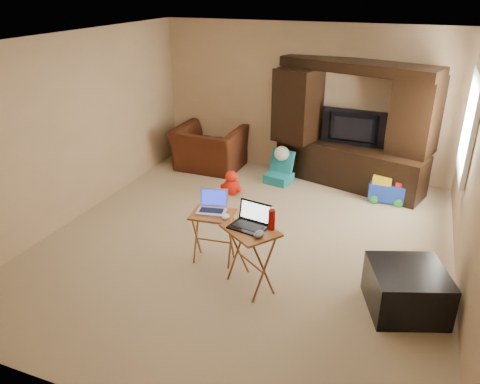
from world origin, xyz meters
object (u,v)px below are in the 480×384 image
at_px(laptop_right, 248,218).
at_px(water_bottle, 272,220).
at_px(push_toy, 388,189).
at_px(recliner, 209,148).
at_px(tray_table_right, 250,259).
at_px(mouse_left, 226,217).
at_px(plush_toy, 231,183).
at_px(child_rocker, 279,168).
at_px(mouse_right, 259,234).
at_px(ottoman, 406,290).
at_px(entertainment_center, 353,126).
at_px(tray_table_left, 213,237).
at_px(television, 352,129).
at_px(laptop_left, 211,203).

xyz_separation_m(laptop_right, water_bottle, (0.24, 0.06, -0.01)).
bearing_deg(push_toy, recliner, 174.92).
height_order(tray_table_right, mouse_left, tray_table_right).
height_order(plush_toy, tray_table_right, tray_table_right).
bearing_deg(child_rocker, mouse_left, -75.11).
bearing_deg(water_bottle, tray_table_right, -158.20).
xyz_separation_m(child_rocker, laptop_right, (0.53, -2.90, 0.57)).
xyz_separation_m(laptop_right, mouse_right, (0.17, -0.14, -0.09)).
height_order(ottoman, water_bottle, water_bottle).
height_order(child_rocker, mouse_right, mouse_right).
relative_size(push_toy, laptop_right, 1.47).
distance_m(entertainment_center, push_toy, 1.14).
distance_m(recliner, laptop_right, 3.63).
xyz_separation_m(tray_table_right, water_bottle, (0.20, 0.08, 0.47)).
xyz_separation_m(push_toy, ottoman, (0.41, -2.61, 0.03)).
bearing_deg(tray_table_right, recliner, 157.41).
bearing_deg(water_bottle, mouse_left, 162.71).
relative_size(tray_table_left, laptop_right, 1.69).
bearing_deg(ottoman, recliner, 140.83).
xyz_separation_m(recliner, push_toy, (3.11, -0.26, -0.17)).
bearing_deg(tray_table_left, ottoman, -9.27).
bearing_deg(television, mouse_left, 76.46).
bearing_deg(push_toy, television, 148.81).
bearing_deg(ottoman, tray_table_left, 176.90).
bearing_deg(mouse_right, laptop_left, 147.00).
xyz_separation_m(television, laptop_left, (-1.12, -2.87, -0.20)).
bearing_deg(ottoman, mouse_right, -167.06).
height_order(television, tray_table_left, television).
bearing_deg(tray_table_left, tray_table_right, -35.90).
height_order(push_toy, laptop_right, laptop_right).
height_order(entertainment_center, child_rocker, entertainment_center).
height_order(tray_table_left, mouse_left, mouse_left).
bearing_deg(child_rocker, tray_table_right, -67.74).
distance_m(entertainment_center, child_rocker, 1.35).
xyz_separation_m(tray_table_right, mouse_left, (-0.40, 0.27, 0.30)).
bearing_deg(plush_toy, push_toy, 15.67).
xyz_separation_m(recliner, water_bottle, (2.12, -3.01, 0.46)).
relative_size(push_toy, tray_table_right, 0.77).
relative_size(entertainment_center, push_toy, 4.40).
height_order(mouse_right, water_bottle, water_bottle).
height_order(ottoman, tray_table_right, tray_table_right).
height_order(child_rocker, push_toy, child_rocker).
height_order(plush_toy, water_bottle, water_bottle).
bearing_deg(push_toy, plush_toy, -164.60).
relative_size(child_rocker, laptop_right, 1.41).
height_order(plush_toy, tray_table_left, tray_table_left).
distance_m(laptop_left, mouse_right, 0.89).
bearing_deg(recliner, laptop_left, 116.10).
xyz_separation_m(laptop_left, water_bottle, (0.82, -0.29, 0.07)).
height_order(entertainment_center, ottoman, entertainment_center).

